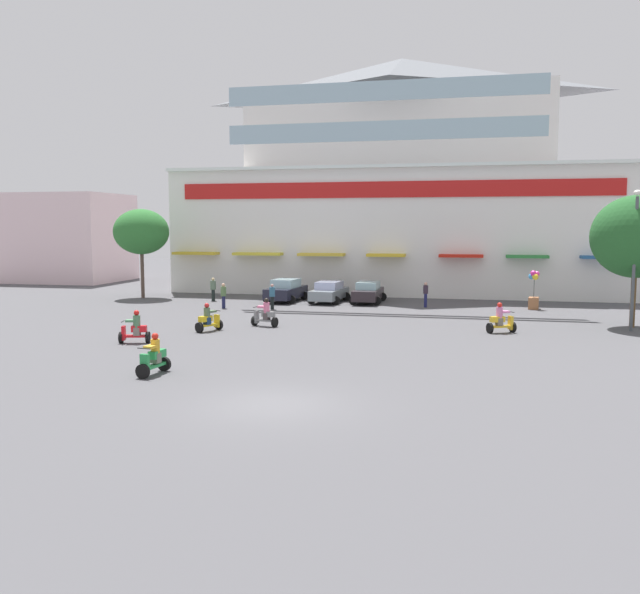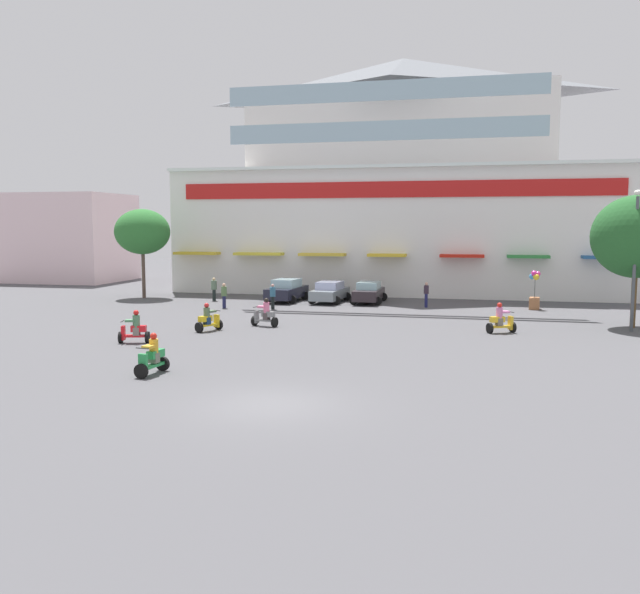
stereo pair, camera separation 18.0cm
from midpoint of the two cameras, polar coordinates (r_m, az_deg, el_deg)
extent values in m
plane|color=#4C4B4F|center=(32.47, 2.63, -3.24)|extent=(128.00, 128.00, 0.00)
cube|color=white|center=(55.66, 7.01, 5.55)|extent=(34.67, 13.68, 9.45)
cube|color=white|center=(56.80, 7.19, 13.49)|extent=(23.23, 12.31, 6.23)
pyramid|color=slate|center=(57.59, 7.26, 18.14)|extent=(23.69, 12.58, 3.19)
cube|color=red|center=(48.87, 6.23, 9.18)|extent=(31.90, 0.12, 1.16)
cube|color=white|center=(48.94, 6.25, 11.15)|extent=(34.67, 0.70, 0.24)
cube|color=gold|center=(52.25, -10.44, 3.72)|extent=(3.52, 1.10, 0.20)
cube|color=gold|center=(50.49, -5.19, 3.71)|extent=(3.75, 1.10, 0.20)
cube|color=gold|center=(49.20, 0.29, 3.67)|extent=(3.46, 1.10, 0.20)
cube|color=gold|center=(48.38, 5.88, 3.60)|extent=(2.78, 1.10, 0.20)
cube|color=red|center=(48.04, 12.20, 3.47)|extent=(3.09, 1.10, 0.20)
cube|color=#2A7B37|center=(48.20, 17.57, 3.33)|extent=(2.82, 1.10, 0.20)
cube|color=#235387|center=(48.91, 23.63, 3.14)|extent=(3.33, 1.10, 0.20)
cube|color=#99B7C6|center=(43.80, 5.44, 14.05)|extent=(20.44, 0.08, 1.25)
cube|color=#99B7C6|center=(44.21, 5.48, 17.25)|extent=(20.44, 0.08, 1.25)
cube|color=silver|center=(67.90, -20.82, 4.79)|extent=(10.67, 8.52, 8.23)
cylinder|color=brown|center=(50.24, -14.83, 1.88)|extent=(0.26, 0.26, 3.42)
ellipsoid|color=#2C6C2F|center=(50.11, -14.93, 5.45)|extent=(4.07, 3.67, 3.29)
cylinder|color=brown|center=(38.16, 25.49, -0.04)|extent=(0.27, 0.27, 3.14)
ellipsoid|color=#245B29|center=(37.98, 25.71, 4.70)|extent=(4.55, 3.97, 4.28)
cube|color=#1E1E2D|center=(46.35, -2.77, 0.40)|extent=(2.16, 4.42, 0.73)
cube|color=#9CC3CC|center=(46.29, -2.77, 1.20)|extent=(1.72, 2.27, 0.58)
cylinder|color=black|center=(47.94, -3.20, 0.18)|extent=(0.61, 0.22, 0.60)
cylinder|color=black|center=(47.33, -1.18, 0.11)|extent=(0.61, 0.22, 0.60)
cylinder|color=black|center=(45.49, -4.41, -0.15)|extent=(0.61, 0.22, 0.60)
cylinder|color=black|center=(44.84, -2.29, -0.23)|extent=(0.61, 0.22, 0.60)
cube|color=gray|center=(45.77, 0.97, 0.28)|extent=(2.09, 4.40, 0.65)
cube|color=#A4ACD0|center=(45.71, 0.97, 1.02)|extent=(1.66, 2.26, 0.53)
cylinder|color=black|center=(47.31, 0.44, 0.11)|extent=(0.61, 0.22, 0.60)
cylinder|color=black|center=(46.83, 2.44, 0.04)|extent=(0.61, 0.22, 0.60)
cylinder|color=black|center=(44.81, -0.57, -0.23)|extent=(0.61, 0.22, 0.60)
cylinder|color=black|center=(44.30, 1.53, -0.31)|extent=(0.61, 0.22, 0.60)
cube|color=#292126|center=(45.53, 4.33, 0.25)|extent=(1.69, 4.14, 0.69)
cube|color=#97C1C9|center=(45.47, 4.34, 1.00)|extent=(1.42, 2.08, 0.50)
cylinder|color=black|center=(46.95, 3.62, 0.05)|extent=(0.60, 0.18, 0.60)
cylinder|color=black|center=(46.69, 5.56, 0.00)|extent=(0.60, 0.18, 0.60)
cylinder|color=black|center=(44.46, 3.03, -0.29)|extent=(0.60, 0.18, 0.60)
cylinder|color=black|center=(44.19, 5.08, -0.34)|extent=(0.60, 0.18, 0.60)
cylinder|color=black|center=(24.01, -14.93, -6.19)|extent=(0.53, 0.21, 0.52)
cylinder|color=black|center=(25.08, -13.17, -5.62)|extent=(0.53, 0.21, 0.52)
cube|color=#258D46|center=(24.53, -14.03, -5.76)|extent=(0.43, 1.19, 0.10)
cube|color=#258D46|center=(24.64, -13.74, -4.77)|extent=(0.40, 0.78, 0.28)
cube|color=#258D46|center=(24.07, -14.76, -5.57)|extent=(0.34, 0.18, 0.69)
cylinder|color=black|center=(23.94, -14.83, -4.29)|extent=(0.52, 0.10, 0.04)
cube|color=slate|center=(24.58, -13.87, -5.08)|extent=(0.35, 0.32, 0.36)
cylinder|color=gold|center=(24.50, -13.90, -4.11)|extent=(0.36, 0.36, 0.49)
sphere|color=red|center=(24.44, -13.92, -3.28)|extent=(0.25, 0.25, 0.25)
cube|color=gold|center=(24.26, -14.29, -4.16)|extent=(0.40, 0.48, 0.10)
cylinder|color=black|center=(31.37, -16.60, -3.35)|extent=(0.28, 0.54, 0.52)
cylinder|color=black|center=(31.11, -14.45, -3.36)|extent=(0.28, 0.54, 0.52)
cube|color=red|center=(31.23, -15.54, -3.25)|extent=(1.09, 0.56, 0.10)
cube|color=red|center=(31.13, -15.17, -2.64)|extent=(0.73, 0.47, 0.28)
cube|color=red|center=(31.31, -16.40, -2.98)|extent=(0.22, 0.35, 0.64)
cylinder|color=black|center=(31.24, -16.47, -2.02)|extent=(0.18, 0.51, 0.04)
cube|color=slate|center=(31.17, -15.33, -2.86)|extent=(0.36, 0.38, 0.36)
cylinder|color=#487954|center=(31.10, -15.36, -2.02)|extent=(0.39, 0.39, 0.56)
sphere|color=red|center=(31.05, -15.38, -1.31)|extent=(0.25, 0.25, 0.25)
cube|color=#487954|center=(31.15, -15.83, -1.97)|extent=(0.52, 0.45, 0.10)
cylinder|color=black|center=(35.43, -5.50, -2.04)|extent=(0.27, 0.54, 0.52)
cylinder|color=black|center=(34.77, -3.77, -2.18)|extent=(0.27, 0.54, 0.52)
cube|color=gray|center=(35.09, -4.65, -2.01)|extent=(1.14, 0.55, 0.10)
cube|color=gray|center=(34.92, -4.34, -1.47)|extent=(0.75, 0.47, 0.28)
cube|color=gray|center=(35.33, -5.33, -1.71)|extent=(0.22, 0.35, 0.66)
cylinder|color=black|center=(35.28, -5.38, -0.85)|extent=(0.17, 0.51, 0.04)
cube|color=#494142|center=(34.99, -4.48, -1.66)|extent=(0.35, 0.38, 0.36)
cylinder|color=pink|center=(34.93, -4.48, -0.91)|extent=(0.39, 0.39, 0.55)
sphere|color=black|center=(34.88, -4.49, -0.28)|extent=(0.25, 0.25, 0.25)
cube|color=pink|center=(35.07, -4.86, -0.84)|extent=(0.51, 0.44, 0.10)
cylinder|color=black|center=(34.39, 16.37, -2.52)|extent=(0.37, 0.53, 0.52)
cylinder|color=black|center=(33.76, 14.53, -2.62)|extent=(0.37, 0.53, 0.52)
cube|color=gold|center=(34.06, 15.46, -2.47)|extent=(1.12, 0.76, 0.10)
cube|color=gold|center=(33.89, 15.15, -1.87)|extent=(0.77, 0.59, 0.28)
cube|color=gold|center=(34.29, 16.20, -2.15)|extent=(0.27, 0.35, 0.68)
cylinder|color=black|center=(34.23, 16.27, -1.25)|extent=(0.27, 0.48, 0.04)
cube|color=#70685B|center=(33.96, 15.29, -2.06)|extent=(0.40, 0.41, 0.36)
cylinder|color=#D073AA|center=(33.90, 15.31, -1.31)|extent=(0.43, 0.43, 0.54)
sphere|color=red|center=(33.85, 15.33, -0.67)|extent=(0.25, 0.25, 0.25)
cube|color=#D073AA|center=(34.04, 15.72, -1.24)|extent=(0.55, 0.50, 0.10)
cylinder|color=black|center=(34.28, -8.56, -2.36)|extent=(0.53, 0.37, 0.52)
cylinder|color=black|center=(33.46, -10.21, -2.60)|extent=(0.53, 0.37, 0.52)
cube|color=gold|center=(33.86, -9.38, -2.38)|extent=(0.77, 1.13, 0.10)
cube|color=gold|center=(33.66, -9.69, -1.85)|extent=(0.60, 0.77, 0.28)
cube|color=gold|center=(34.16, -8.73, -2.04)|extent=(0.35, 0.27, 0.65)
cylinder|color=black|center=(34.11, -8.71, -1.15)|extent=(0.48, 0.27, 0.04)
cube|color=navy|center=(33.74, -9.55, -2.03)|extent=(0.41, 0.40, 0.36)
cylinder|color=#4E6648|center=(33.68, -9.56, -1.31)|extent=(0.43, 0.43, 0.49)
sphere|color=red|center=(33.64, -9.57, -0.71)|extent=(0.25, 0.25, 0.25)
cube|color=#4E6648|center=(33.86, -9.20, -1.23)|extent=(0.50, 0.55, 0.10)
cylinder|color=navy|center=(43.56, 9.23, -0.30)|extent=(0.28, 0.28, 0.90)
cylinder|color=#2F2331|center=(43.48, 9.24, 0.63)|extent=(0.45, 0.45, 0.53)
sphere|color=tan|center=(43.45, 9.25, 1.13)|extent=(0.22, 0.22, 0.22)
cylinder|color=#1E2147|center=(43.01, -8.12, -0.44)|extent=(0.30, 0.30, 0.79)
cylinder|color=#527043|center=(42.93, -8.14, 0.48)|extent=(0.48, 0.48, 0.60)
sphere|color=tan|center=(42.89, -8.14, 1.03)|extent=(0.23, 0.23, 0.23)
cylinder|color=black|center=(42.15, -3.96, -0.51)|extent=(0.27, 0.27, 0.81)
cylinder|color=#346785|center=(42.07, -3.97, 0.44)|extent=(0.44, 0.44, 0.59)
sphere|color=tan|center=(42.03, -3.97, 0.99)|extent=(0.21, 0.21, 0.21)
cylinder|color=black|center=(47.26, -8.98, 0.16)|extent=(0.35, 0.35, 0.81)
cylinder|color=#536953|center=(47.19, -9.00, 1.02)|extent=(0.56, 0.56, 0.62)
sphere|color=tan|center=(47.15, -9.01, 1.53)|extent=(0.22, 0.22, 0.22)
cylinder|color=#474C51|center=(36.57, 25.55, 2.53)|extent=(0.16, 0.16, 6.73)
ellipsoid|color=silver|center=(36.55, 25.81, 8.09)|extent=(0.40, 0.40, 0.28)
cube|color=#9D643F|center=(44.24, 18.06, -0.52)|extent=(0.73, 0.98, 0.75)
cylinder|color=#4C4C4C|center=(44.14, 18.10, 0.73)|extent=(0.04, 0.04, 1.20)
sphere|color=#DE3B8E|center=(44.09, 18.34, 1.90)|extent=(0.33, 0.33, 0.33)
sphere|color=#49C35A|center=(44.18, 18.18, 1.66)|extent=(0.40, 0.40, 0.40)
sphere|color=#4099DE|center=(44.17, 17.89, 1.69)|extent=(0.37, 0.37, 0.37)
sphere|color=#E62E90|center=(43.97, 18.04, 1.94)|extent=(0.36, 0.36, 0.36)
sphere|color=yellow|center=(43.91, 18.20, 1.64)|extent=(0.38, 0.38, 0.38)
camera|label=1|loc=(0.09, -89.86, 0.02)|focal=37.22mm
camera|label=2|loc=(0.09, 90.14, -0.02)|focal=37.22mm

